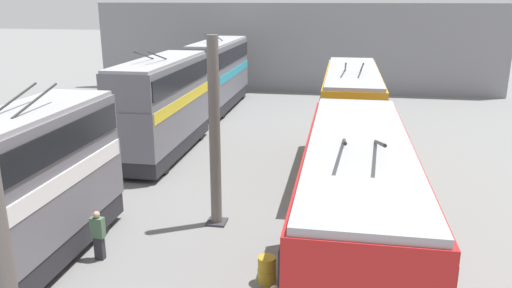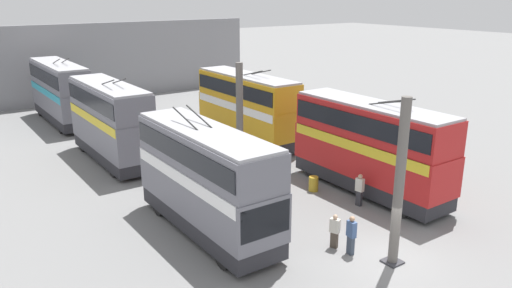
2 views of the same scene
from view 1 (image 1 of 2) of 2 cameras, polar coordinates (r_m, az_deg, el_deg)
name	(u,v)px [view 1 (image 1 of 2)]	position (r m, az deg, el deg)	size (l,w,h in m)	color
depot_back_wall	(293,48)	(44.80, 4.29, 10.86)	(0.50, 36.00, 7.70)	gray
support_column_far	(215,137)	(17.84, -4.74, 0.77)	(0.72, 0.72, 6.93)	#605B56
bus_left_near	(354,227)	(12.34, 11.18, -9.25)	(9.71, 2.54, 5.63)	black
bus_left_far	(350,116)	(23.70, 10.75, 3.18)	(9.92, 2.54, 5.59)	black
bus_right_near	(11,190)	(16.02, -26.20, -4.75)	(9.13, 2.54, 5.55)	black
bus_right_mid	(162,102)	(26.62, -10.66, 4.79)	(9.12, 2.54, 5.73)	black
bus_right_far	(219,70)	(38.17, -4.26, 8.43)	(10.03, 2.54, 5.68)	black
person_by_right_row	(98,234)	(16.93, -17.58, -9.79)	(0.27, 0.44, 1.66)	#2D2D33
oil_drum	(267,270)	(15.17, 1.25, -14.17)	(0.56, 0.56, 0.83)	#B28E23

